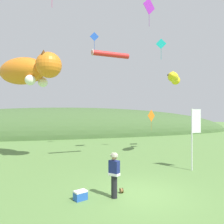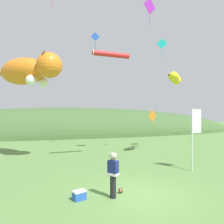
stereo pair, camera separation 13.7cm
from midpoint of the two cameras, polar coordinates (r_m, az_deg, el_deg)
name	(u,v)px [view 2 (the right image)]	position (r m, az deg, el deg)	size (l,w,h in m)	color
ground_plane	(139,195)	(9.68, 7.43, -20.59)	(120.00, 120.00, 0.00)	#5B8442
distant_hill_ridge	(59,135)	(34.55, -13.64, -5.86)	(58.42, 13.28, 8.46)	#426033
festival_attendant	(113,174)	(8.97, 0.74, -15.84)	(0.47, 0.49, 1.77)	black
kite_spool	(120,191)	(9.73, 2.66, -19.81)	(0.12, 0.21, 0.21)	olive
picnic_cooler	(79,195)	(9.11, -8.10, -20.69)	(0.57, 0.48, 0.36)	blue
festival_banner_pole	(195,130)	(13.76, 21.02, -4.37)	(0.66, 0.08, 3.64)	silver
kite_giant_cat	(28,71)	(17.30, -20.78, 10.03)	(6.02, 5.70, 2.33)	orange
kite_fish_windsock	(174,78)	(18.52, 16.19, 8.64)	(2.43, 2.74, 0.89)	yellow
kite_tube_streamer	(111,54)	(15.57, -0.12, 14.81)	(2.74, 0.68, 0.44)	red
kite_diamond_violet	(150,6)	(18.89, 10.05, 25.56)	(1.24, 0.52, 2.24)	purple
kite_diamond_orange	(152,116)	(22.49, 10.67, -1.01)	(1.09, 0.62, 2.13)	orange
kite_diamond_teal	(162,44)	(20.03, 13.11, 16.93)	(0.82, 0.40, 1.80)	#19BFBF
kite_diamond_blue	(95,37)	(21.74, -4.21, 18.96)	(0.83, 0.19, 1.75)	blue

